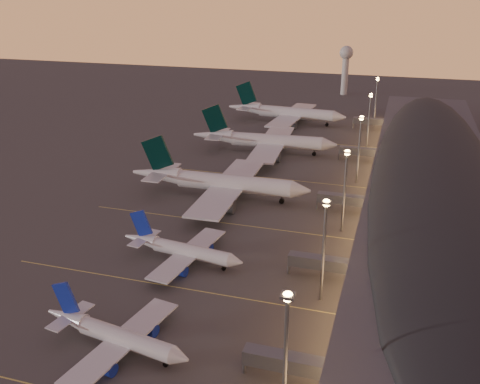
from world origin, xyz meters
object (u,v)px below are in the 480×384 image
at_px(radar_tower, 346,62).
at_px(airliner_narrow_north, 182,250).
at_px(baggage_tug_b, 252,361).
at_px(airliner_wide_far, 286,113).
at_px(airliner_wide_mid, 264,141).
at_px(airliner_narrow_south, 115,335).
at_px(airliner_wide_near, 219,182).

bearing_deg(radar_tower, airliner_narrow_north, -92.97).
bearing_deg(radar_tower, baggage_tug_b, -86.66).
bearing_deg(airliner_wide_far, radar_tower, 81.49).
bearing_deg(airliner_wide_mid, airliner_wide_far, 89.10).
height_order(airliner_narrow_south, airliner_wide_mid, airliner_wide_mid).
relative_size(airliner_narrow_south, airliner_narrow_north, 0.98).
relative_size(airliner_narrow_north, airliner_wide_mid, 0.56).
distance_m(airliner_narrow_north, airliner_wide_near, 48.04).
height_order(airliner_narrow_south, radar_tower, radar_tower).
bearing_deg(airliner_narrow_north, radar_tower, 94.37).
distance_m(airliner_wide_near, radar_tower, 205.90).
bearing_deg(airliner_wide_far, airliner_narrow_north, -83.08).
distance_m(airliner_narrow_north, baggage_tug_b, 46.02).
relative_size(airliner_wide_near, baggage_tug_b, 17.38).
xyz_separation_m(airliner_wide_near, radar_tower, (19.12, 204.35, 16.47)).
height_order(airliner_wide_near, airliner_wide_far, airliner_wide_far).
height_order(airliner_narrow_south, airliner_wide_near, airliner_wide_near).
bearing_deg(baggage_tug_b, airliner_narrow_south, 157.73).
height_order(airliner_wide_far, radar_tower, radar_tower).
height_order(airliner_narrow_south, airliner_narrow_north, airliner_narrow_north).
relative_size(airliner_wide_mid, baggage_tug_b, 17.30).
bearing_deg(baggage_tug_b, airliner_wide_near, 83.17).
relative_size(airliner_narrow_north, radar_tower, 1.12).
height_order(airliner_narrow_south, baggage_tug_b, airliner_narrow_south).
bearing_deg(radar_tower, airliner_wide_mid, -96.84).
distance_m(airliner_narrow_north, airliner_wide_far, 162.03).
xyz_separation_m(airliner_narrow_south, airliner_narrow_north, (-1.67, 38.90, 0.07)).
xyz_separation_m(radar_tower, baggage_tug_b, (16.75, -286.87, -21.39)).
height_order(airliner_wide_near, radar_tower, radar_tower).
relative_size(airliner_narrow_south, radar_tower, 1.09).
bearing_deg(airliner_wide_near, airliner_narrow_north, -84.00).
xyz_separation_m(airliner_wide_mid, baggage_tug_b, (34.43, -139.47, -4.88)).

